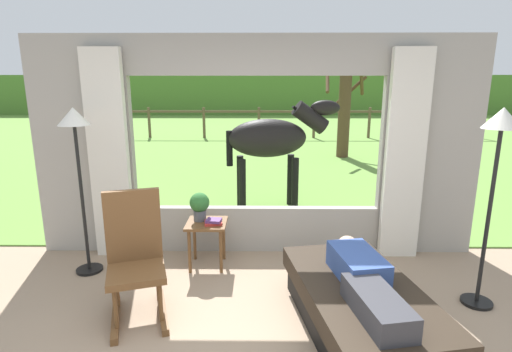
{
  "coord_description": "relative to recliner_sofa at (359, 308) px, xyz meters",
  "views": [
    {
      "loc": [
        0.04,
        -2.33,
        2.04
      ],
      "look_at": [
        0.0,
        1.8,
        1.05
      ],
      "focal_mm": 27.86,
      "sensor_mm": 36.0,
      "label": 1
    }
  ],
  "objects": [
    {
      "name": "back_wall_with_window",
      "position": [
        -0.87,
        1.65,
        1.03
      ],
      "size": [
        5.2,
        0.12,
        2.55
      ],
      "color": "#9E998E",
      "rests_on": "ground_plane"
    },
    {
      "name": "curtain_panel_left",
      "position": [
        -2.56,
        1.51,
        0.98
      ],
      "size": [
        0.44,
        0.1,
        2.4
      ],
      "primitive_type": "cube",
      "color": "silver",
      "rests_on": "ground_plane"
    },
    {
      "name": "curtain_panel_right",
      "position": [
        0.82,
        1.51,
        0.98
      ],
      "size": [
        0.44,
        0.1,
        2.4
      ],
      "primitive_type": "cube",
      "color": "silver",
      "rests_on": "ground_plane"
    },
    {
      "name": "outdoor_pasture_lawn",
      "position": [
        -0.87,
        12.55,
        -0.21
      ],
      "size": [
        36.0,
        21.68,
        0.02
      ],
      "primitive_type": "cube",
      "color": "olive",
      "rests_on": "ground_plane"
    },
    {
      "name": "distant_hill_ridge",
      "position": [
        -0.87,
        22.39,
        0.98
      ],
      "size": [
        36.0,
        2.0,
        2.4
      ],
      "primitive_type": "cube",
      "color": "#4E7930",
      "rests_on": "ground_plane"
    },
    {
      "name": "recliner_sofa",
      "position": [
        0.0,
        0.0,
        0.0
      ],
      "size": [
        1.18,
        1.83,
        0.42
      ],
      "rotation": [
        0.0,
        0.0,
        0.17
      ],
      "color": "black",
      "rests_on": "ground_plane"
    },
    {
      "name": "reclining_person",
      "position": [
        -0.0,
        -0.05,
        0.3
      ],
      "size": [
        0.44,
        1.43,
        0.22
      ],
      "rotation": [
        0.0,
        0.0,
        0.17
      ],
      "color": "#334C8C",
      "rests_on": "recliner_sofa"
    },
    {
      "name": "rocking_chair",
      "position": [
        -1.92,
        0.26,
        0.33
      ],
      "size": [
        0.64,
        0.79,
        1.12
      ],
      "rotation": [
        0.0,
        0.0,
        0.31
      ],
      "color": "brown",
      "rests_on": "ground_plane"
    },
    {
      "name": "side_table",
      "position": [
        -1.41,
        1.2,
        0.21
      ],
      "size": [
        0.44,
        0.44,
        0.52
      ],
      "color": "brown",
      "rests_on": "ground_plane"
    },
    {
      "name": "potted_plant",
      "position": [
        -1.49,
        1.26,
        0.48
      ],
      "size": [
        0.22,
        0.22,
        0.32
      ],
      "color": "#4C5156",
      "rests_on": "side_table"
    },
    {
      "name": "book_stack",
      "position": [
        -1.33,
        1.14,
        0.33
      ],
      "size": [
        0.21,
        0.18,
        0.06
      ],
      "color": "#B22D28",
      "rests_on": "side_table"
    },
    {
      "name": "floor_lamp_left",
      "position": [
        -2.7,
        1.06,
        1.22
      ],
      "size": [
        0.32,
        0.32,
        1.78
      ],
      "color": "black",
      "rests_on": "ground_plane"
    },
    {
      "name": "floor_lamp_right",
      "position": [
        1.22,
        0.44,
        1.26
      ],
      "size": [
        0.32,
        0.32,
        1.83
      ],
      "color": "black",
      "rests_on": "ground_plane"
    },
    {
      "name": "horse",
      "position": [
        -0.62,
        3.26,
        0.94
      ],
      "size": [
        1.82,
        0.74,
        1.73
      ],
      "rotation": [
        0.0,
        0.0,
        -1.42
      ],
      "color": "black",
      "rests_on": "outdoor_pasture_lawn"
    },
    {
      "name": "pasture_tree",
      "position": [
        1.43,
        7.82,
        1.03
      ],
      "size": [
        1.26,
        1.22,
        2.56
      ],
      "color": "#4C3823",
      "rests_on": "outdoor_pasture_lawn"
    },
    {
      "name": "pasture_fence_line",
      "position": [
        -0.87,
        11.53,
        0.53
      ],
      "size": [
        16.1,
        0.1,
        1.1
      ],
      "color": "brown",
      "rests_on": "outdoor_pasture_lawn"
    }
  ]
}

